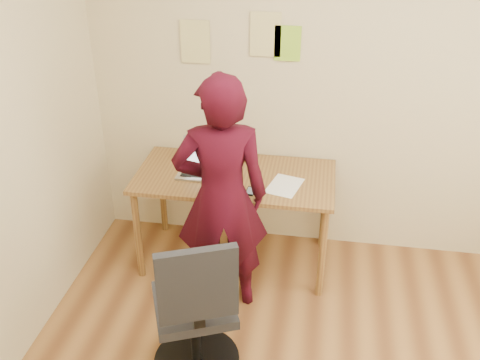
% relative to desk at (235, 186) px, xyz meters
% --- Properties ---
extents(room, '(3.58, 3.58, 2.78)m').
position_rel_desk_xyz_m(room, '(0.63, -1.38, 0.70)').
color(room, brown).
rests_on(room, ground).
extents(desk, '(1.40, 0.70, 0.74)m').
position_rel_desk_xyz_m(desk, '(0.00, 0.00, 0.00)').
color(desk, olive).
rests_on(desk, ground).
extents(laptop, '(0.31, 0.28, 0.22)m').
position_rel_desk_xyz_m(laptop, '(-0.24, 0.01, 0.14)').
color(laptop, '#AAAAB1').
rests_on(laptop, desk).
extents(paper_sheet, '(0.26, 0.33, 0.00)m').
position_rel_desk_xyz_m(paper_sheet, '(0.36, -0.09, 0.09)').
color(paper_sheet, white).
rests_on(paper_sheet, desk).
extents(phone, '(0.06, 0.11, 0.01)m').
position_rel_desk_xyz_m(phone, '(0.14, -0.21, 0.09)').
color(phone, black).
rests_on(phone, desk).
extents(wall_note_left, '(0.21, 0.00, 0.30)m').
position_rel_desk_xyz_m(wall_note_left, '(-0.34, 0.36, 0.92)').
color(wall_note_left, '#DBCF83').
rests_on(wall_note_left, room).
extents(wall_note_mid, '(0.21, 0.00, 0.30)m').
position_rel_desk_xyz_m(wall_note_mid, '(0.15, 0.36, 0.99)').
color(wall_note_mid, '#DBCF83').
rests_on(wall_note_mid, room).
extents(wall_note_right, '(0.18, 0.00, 0.24)m').
position_rel_desk_xyz_m(wall_note_right, '(0.30, 0.36, 0.94)').
color(wall_note_right, '#9AD830').
rests_on(wall_note_right, room).
extents(office_chair, '(0.57, 0.58, 1.00)m').
position_rel_desk_xyz_m(office_chair, '(-0.03, -1.09, -0.23)').
color(office_chair, black).
rests_on(office_chair, ground).
extents(person, '(0.67, 0.52, 1.64)m').
position_rel_desk_xyz_m(person, '(-0.01, -0.44, 0.17)').
color(person, '#340713').
rests_on(person, ground).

